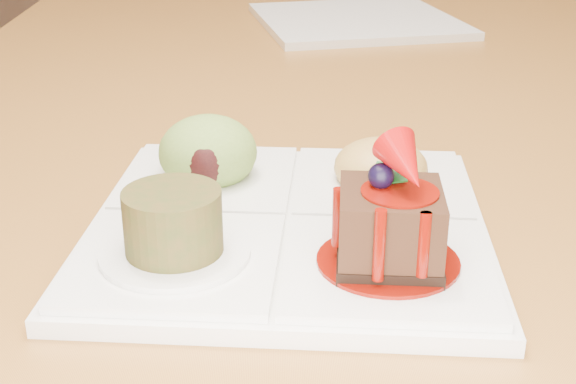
{
  "coord_description": "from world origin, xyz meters",
  "views": [
    {
      "loc": [
        -0.09,
        -1.23,
        1.01
      ],
      "look_at": [
        -0.08,
        -0.71,
        0.79
      ],
      "focal_mm": 50.0,
      "sensor_mm": 36.0,
      "label": 1
    }
  ],
  "objects": [
    {
      "name": "dining_table",
      "position": [
        0.0,
        0.0,
        0.68
      ],
      "size": [
        1.0,
        1.8,
        0.75
      ],
      "color": "olive",
      "rests_on": "ground"
    },
    {
      "name": "second_plate",
      "position": [
        0.05,
        0.01,
        0.76
      ],
      "size": [
        0.34,
        0.34,
        0.01
      ],
      "primitive_type": "cube",
      "rotation": [
        0.0,
        0.0,
        0.19
      ],
      "color": "white",
      "rests_on": "dining_table"
    },
    {
      "name": "sampler_plate",
      "position": [
        -0.08,
        -0.71,
        0.77
      ],
      "size": [
        0.31,
        0.31,
        0.11
      ],
      "rotation": [
        0.0,
        0.0,
        -0.09
      ],
      "color": "white",
      "rests_on": "dining_table"
    }
  ]
}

